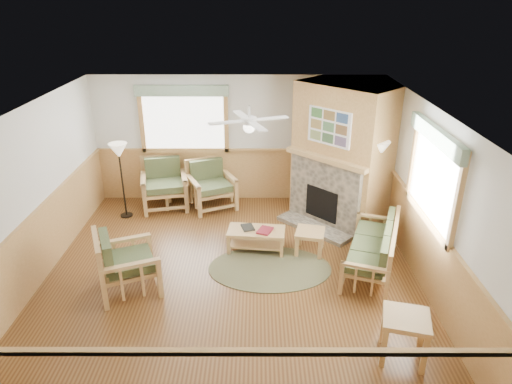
{
  "coord_description": "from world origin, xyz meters",
  "views": [
    {
      "loc": [
        0.42,
        -6.27,
        4.22
      ],
      "look_at": [
        0.4,
        0.7,
        1.15
      ],
      "focal_mm": 32.0,
      "sensor_mm": 36.0,
      "label": 1
    }
  ],
  "objects_px": {
    "floor_lamp_left": "(122,181)",
    "coffee_table": "(256,240)",
    "end_table_sofa": "(404,337)",
    "footstool": "(310,241)",
    "armchair_back_left": "(164,184)",
    "sofa": "(371,247)",
    "armchair_back_right": "(211,185)",
    "floor_lamp_right": "(373,188)",
    "armchair_left": "(127,262)",
    "end_table_chairs": "(178,194)"
  },
  "relations": [
    {
      "from": "end_table_sofa",
      "to": "floor_lamp_right",
      "type": "relative_size",
      "value": 0.34
    },
    {
      "from": "end_table_sofa",
      "to": "footstool",
      "type": "distance_m",
      "value": 2.68
    },
    {
      "from": "armchair_back_left",
      "to": "coffee_table",
      "type": "xyz_separation_m",
      "value": [
        1.94,
        -1.79,
        -0.31
      ]
    },
    {
      "from": "footstool",
      "to": "armchair_back_left",
      "type": "bearing_deg",
      "value": 146.99
    },
    {
      "from": "armchair_left",
      "to": "end_table_sofa",
      "type": "xyz_separation_m",
      "value": [
        3.77,
        -1.44,
        -0.17
      ]
    },
    {
      "from": "armchair_back_left",
      "to": "floor_lamp_left",
      "type": "height_order",
      "value": "floor_lamp_left"
    },
    {
      "from": "sofa",
      "to": "armchair_back_right",
      "type": "xyz_separation_m",
      "value": [
        -2.83,
        2.39,
        0.08
      ]
    },
    {
      "from": "armchair_left",
      "to": "floor_lamp_left",
      "type": "xyz_separation_m",
      "value": [
        -0.72,
        2.5,
        0.3
      ]
    },
    {
      "from": "footstool",
      "to": "floor_lamp_left",
      "type": "relative_size",
      "value": 0.31
    },
    {
      "from": "floor_lamp_left",
      "to": "armchair_left",
      "type": "bearing_deg",
      "value": -73.89
    },
    {
      "from": "armchair_left",
      "to": "coffee_table",
      "type": "height_order",
      "value": "armchair_left"
    },
    {
      "from": "armchair_back_left",
      "to": "armchair_left",
      "type": "xyz_separation_m",
      "value": [
        -0.01,
        -2.95,
        -0.03
      ]
    },
    {
      "from": "armchair_back_right",
      "to": "floor_lamp_left",
      "type": "bearing_deg",
      "value": 170.19
    },
    {
      "from": "coffee_table",
      "to": "footstool",
      "type": "xyz_separation_m",
      "value": [
        0.94,
        -0.08,
        0.01
      ]
    },
    {
      "from": "end_table_sofa",
      "to": "end_table_chairs",
      "type": "bearing_deg",
      "value": 128.5
    },
    {
      "from": "armchair_left",
      "to": "floor_lamp_right",
      "type": "bearing_deg",
      "value": -88.65
    },
    {
      "from": "sofa",
      "to": "floor_lamp_right",
      "type": "height_order",
      "value": "floor_lamp_right"
    },
    {
      "from": "end_table_sofa",
      "to": "floor_lamp_left",
      "type": "distance_m",
      "value": 5.99
    },
    {
      "from": "armchair_back_left",
      "to": "footstool",
      "type": "relative_size",
      "value": 2.11
    },
    {
      "from": "end_table_sofa",
      "to": "sofa",
      "type": "bearing_deg",
      "value": 88.6
    },
    {
      "from": "floor_lamp_left",
      "to": "floor_lamp_right",
      "type": "xyz_separation_m",
      "value": [
        4.81,
        -0.69,
        0.13
      ]
    },
    {
      "from": "armchair_back_right",
      "to": "sofa",
      "type": "bearing_deg",
      "value": -64.87
    },
    {
      "from": "coffee_table",
      "to": "end_table_sofa",
      "type": "xyz_separation_m",
      "value": [
        1.83,
        -2.6,
        0.11
      ]
    },
    {
      "from": "sofa",
      "to": "end_table_sofa",
      "type": "distance_m",
      "value": 2.0
    },
    {
      "from": "armchair_left",
      "to": "footstool",
      "type": "relative_size",
      "value": 2.01
    },
    {
      "from": "sofa",
      "to": "end_table_chairs",
      "type": "height_order",
      "value": "sofa"
    },
    {
      "from": "end_table_sofa",
      "to": "floor_lamp_right",
      "type": "distance_m",
      "value": 3.31
    },
    {
      "from": "armchair_back_left",
      "to": "armchair_back_right",
      "type": "distance_m",
      "value": 0.99
    },
    {
      "from": "armchair_back_right",
      "to": "armchair_left",
      "type": "xyz_separation_m",
      "value": [
        -1.0,
        -2.95,
        -0.01
      ]
    },
    {
      "from": "end_table_chairs",
      "to": "footstool",
      "type": "bearing_deg",
      "value": -35.7
    },
    {
      "from": "armchair_back_right",
      "to": "footstool",
      "type": "bearing_deg",
      "value": -69.38
    },
    {
      "from": "floor_lamp_right",
      "to": "footstool",
      "type": "bearing_deg",
      "value": -149.35
    },
    {
      "from": "sofa",
      "to": "coffee_table",
      "type": "relative_size",
      "value": 1.79
    },
    {
      "from": "coffee_table",
      "to": "floor_lamp_left",
      "type": "distance_m",
      "value": 3.04
    },
    {
      "from": "end_table_sofa",
      "to": "footstool",
      "type": "bearing_deg",
      "value": 109.49
    },
    {
      "from": "sofa",
      "to": "coffee_table",
      "type": "bearing_deg",
      "value": -88.28
    },
    {
      "from": "armchair_back_left",
      "to": "sofa",
      "type": "bearing_deg",
      "value": -44.89
    },
    {
      "from": "armchair_left",
      "to": "coffee_table",
      "type": "distance_m",
      "value": 2.28
    },
    {
      "from": "sofa",
      "to": "armchair_back_left",
      "type": "distance_m",
      "value": 4.5
    },
    {
      "from": "armchair_back_right",
      "to": "footstool",
      "type": "relative_size",
      "value": 2.03
    },
    {
      "from": "end_table_sofa",
      "to": "footstool",
      "type": "height_order",
      "value": "end_table_sofa"
    },
    {
      "from": "armchair_back_left",
      "to": "end_table_sofa",
      "type": "distance_m",
      "value": 5.79
    },
    {
      "from": "sofa",
      "to": "footstool",
      "type": "height_order",
      "value": "sofa"
    },
    {
      "from": "armchair_back_right",
      "to": "end_table_chairs",
      "type": "xyz_separation_m",
      "value": [
        -0.71,
        0.0,
        -0.21
      ]
    },
    {
      "from": "footstool",
      "to": "floor_lamp_right",
      "type": "distance_m",
      "value": 1.57
    },
    {
      "from": "armchair_back_left",
      "to": "end_table_sofa",
      "type": "bearing_deg",
      "value": -62.2
    },
    {
      "from": "floor_lamp_left",
      "to": "coffee_table",
      "type": "bearing_deg",
      "value": -26.55
    },
    {
      "from": "armchair_back_left",
      "to": "floor_lamp_right",
      "type": "relative_size",
      "value": 0.56
    },
    {
      "from": "armchair_back_right",
      "to": "coffee_table",
      "type": "xyz_separation_m",
      "value": [
        0.95,
        -1.79,
        -0.29
      ]
    },
    {
      "from": "armchair_left",
      "to": "floor_lamp_left",
      "type": "distance_m",
      "value": 2.61
    }
  ]
}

